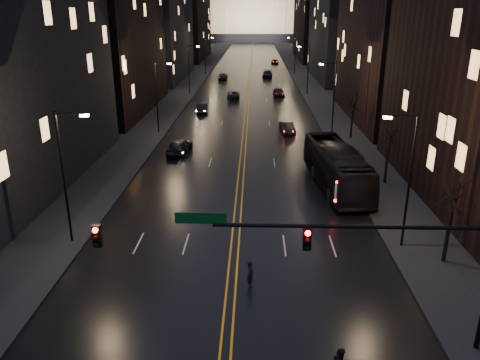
# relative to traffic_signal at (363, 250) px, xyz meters

# --- Properties ---
(ground) EXTENTS (900.00, 900.00, 0.00)m
(ground) POSITION_rel_traffic_signal_xyz_m (-5.91, 0.00, -5.10)
(ground) COLOR black
(ground) RESTS_ON ground
(road) EXTENTS (20.00, 320.00, 0.02)m
(road) POSITION_rel_traffic_signal_xyz_m (-5.91, 130.00, -5.09)
(road) COLOR black
(road) RESTS_ON ground
(sidewalk_left) EXTENTS (8.00, 320.00, 0.16)m
(sidewalk_left) POSITION_rel_traffic_signal_xyz_m (-19.91, 130.00, -5.02)
(sidewalk_left) COLOR black
(sidewalk_left) RESTS_ON ground
(sidewalk_right) EXTENTS (8.00, 320.00, 0.16)m
(sidewalk_right) POSITION_rel_traffic_signal_xyz_m (8.09, 130.00, -5.02)
(sidewalk_right) COLOR black
(sidewalk_right) RESTS_ON ground
(center_line) EXTENTS (0.62, 320.00, 0.01)m
(center_line) POSITION_rel_traffic_signal_xyz_m (-5.91, 130.00, -5.08)
(center_line) COLOR orange
(center_line) RESTS_ON road
(building_left_mid) EXTENTS (12.00, 30.00, 28.00)m
(building_left_mid) POSITION_rel_traffic_signal_xyz_m (-26.91, 54.00, 8.90)
(building_left_mid) COLOR black
(building_left_mid) RESTS_ON ground
(building_left_far) EXTENTS (12.00, 34.00, 20.00)m
(building_left_far) POSITION_rel_traffic_signal_xyz_m (-26.91, 92.00, 4.90)
(building_left_far) COLOR black
(building_left_far) RESTS_ON ground
(building_left_dist) EXTENTS (12.00, 40.00, 24.00)m
(building_left_dist) POSITION_rel_traffic_signal_xyz_m (-26.91, 140.00, 6.90)
(building_left_dist) COLOR black
(building_left_dist) RESTS_ON ground
(building_right_mid) EXTENTS (12.00, 34.00, 26.00)m
(building_right_mid) POSITION_rel_traffic_signal_xyz_m (15.09, 92.00, 7.90)
(building_right_mid) COLOR black
(building_right_mid) RESTS_ON ground
(building_right_dist) EXTENTS (12.00, 40.00, 22.00)m
(building_right_dist) POSITION_rel_traffic_signal_xyz_m (15.09, 140.00, 5.90)
(building_right_dist) COLOR black
(building_right_dist) RESTS_ON ground
(capitol) EXTENTS (90.00, 50.00, 58.50)m
(capitol) POSITION_rel_traffic_signal_xyz_m (-5.91, 250.00, 12.05)
(capitol) COLOR black
(capitol) RESTS_ON ground
(traffic_signal) EXTENTS (17.29, 0.45, 7.00)m
(traffic_signal) POSITION_rel_traffic_signal_xyz_m (0.00, 0.00, 0.00)
(traffic_signal) COLOR black
(traffic_signal) RESTS_ON ground
(streetlamp_right_near) EXTENTS (2.13, 0.25, 9.00)m
(streetlamp_right_near) POSITION_rel_traffic_signal_xyz_m (4.91, 10.00, -0.02)
(streetlamp_right_near) COLOR black
(streetlamp_right_near) RESTS_ON ground
(streetlamp_left_near) EXTENTS (2.13, 0.25, 9.00)m
(streetlamp_left_near) POSITION_rel_traffic_signal_xyz_m (-16.72, 10.00, -0.02)
(streetlamp_left_near) COLOR black
(streetlamp_left_near) RESTS_ON ground
(streetlamp_right_mid) EXTENTS (2.13, 0.25, 9.00)m
(streetlamp_right_mid) POSITION_rel_traffic_signal_xyz_m (4.91, 40.00, -0.02)
(streetlamp_right_mid) COLOR black
(streetlamp_right_mid) RESTS_ON ground
(streetlamp_left_mid) EXTENTS (2.13, 0.25, 9.00)m
(streetlamp_left_mid) POSITION_rel_traffic_signal_xyz_m (-16.72, 40.00, -0.02)
(streetlamp_left_mid) COLOR black
(streetlamp_left_mid) RESTS_ON ground
(streetlamp_right_far) EXTENTS (2.13, 0.25, 9.00)m
(streetlamp_right_far) POSITION_rel_traffic_signal_xyz_m (4.91, 70.00, -0.02)
(streetlamp_right_far) COLOR black
(streetlamp_right_far) RESTS_ON ground
(streetlamp_left_far) EXTENTS (2.13, 0.25, 9.00)m
(streetlamp_left_far) POSITION_rel_traffic_signal_xyz_m (-16.72, 70.00, -0.02)
(streetlamp_left_far) COLOR black
(streetlamp_left_far) RESTS_ON ground
(streetlamp_right_dist) EXTENTS (2.13, 0.25, 9.00)m
(streetlamp_right_dist) POSITION_rel_traffic_signal_xyz_m (4.91, 100.00, -0.02)
(streetlamp_right_dist) COLOR black
(streetlamp_right_dist) RESTS_ON ground
(streetlamp_left_dist) EXTENTS (2.13, 0.25, 9.00)m
(streetlamp_left_dist) POSITION_rel_traffic_signal_xyz_m (-16.72, 100.00, -0.02)
(streetlamp_left_dist) COLOR black
(streetlamp_left_dist) RESTS_ON ground
(tree_right_near) EXTENTS (2.40, 2.40, 6.65)m
(tree_right_near) POSITION_rel_traffic_signal_xyz_m (7.09, 8.00, -0.58)
(tree_right_near) COLOR black
(tree_right_near) RESTS_ON ground
(tree_right_mid) EXTENTS (2.40, 2.40, 6.65)m
(tree_right_mid) POSITION_rel_traffic_signal_xyz_m (7.09, 22.00, -0.58)
(tree_right_mid) COLOR black
(tree_right_mid) RESTS_ON ground
(tree_right_far) EXTENTS (2.40, 2.40, 6.65)m
(tree_right_far) POSITION_rel_traffic_signal_xyz_m (7.09, 38.00, -0.58)
(tree_right_far) COLOR black
(tree_right_far) RESTS_ON ground
(bus) EXTENTS (4.41, 13.49, 3.69)m
(bus) POSITION_rel_traffic_signal_xyz_m (2.56, 21.33, -3.26)
(bus) COLOR black
(bus) RESTS_ON ground
(oncoming_car_a) EXTENTS (2.55, 5.14, 1.68)m
(oncoming_car_a) POSITION_rel_traffic_signal_xyz_m (-12.86, 31.18, -4.26)
(oncoming_car_a) COLOR black
(oncoming_car_a) RESTS_ON ground
(oncoming_car_b) EXTENTS (2.16, 4.75, 1.51)m
(oncoming_car_b) POSITION_rel_traffic_signal_xyz_m (-12.76, 53.10, -4.35)
(oncoming_car_b) COLOR black
(oncoming_car_b) RESTS_ON ground
(oncoming_car_c) EXTENTS (2.26, 4.73, 1.30)m
(oncoming_car_c) POSITION_rel_traffic_signal_xyz_m (-8.48, 66.14, -4.45)
(oncoming_car_c) COLOR black
(oncoming_car_c) RESTS_ON ground
(oncoming_car_d) EXTENTS (2.03, 4.99, 1.45)m
(oncoming_car_d) POSITION_rel_traffic_signal_xyz_m (-12.02, 90.57, -4.38)
(oncoming_car_d) COLOR black
(oncoming_car_d) RESTS_ON ground
(receding_car_a) EXTENTS (2.00, 4.37, 1.39)m
(receding_car_a) POSITION_rel_traffic_signal_xyz_m (-0.46, 40.63, -4.41)
(receding_car_a) COLOR black
(receding_car_a) RESTS_ON ground
(receding_car_b) EXTENTS (2.11, 4.81, 1.61)m
(receding_car_b) POSITION_rel_traffic_signal_xyz_m (-0.28, 67.83, -4.30)
(receding_car_b) COLOR black
(receding_car_b) RESTS_ON ground
(receding_car_c) EXTENTS (2.54, 5.65, 1.61)m
(receding_car_c) POSITION_rel_traffic_signal_xyz_m (-1.73, 94.08, -4.30)
(receding_car_c) COLOR black
(receding_car_c) RESTS_ON ground
(receding_car_d) EXTENTS (2.32, 4.64, 1.26)m
(receding_car_d) POSITION_rel_traffic_signal_xyz_m (1.27, 125.24, -4.47)
(receding_car_d) COLOR black
(receding_car_d) RESTS_ON ground
(pedestrian_a) EXTENTS (0.47, 0.64, 1.62)m
(pedestrian_a) POSITION_rel_traffic_signal_xyz_m (-4.83, 5.00, -4.29)
(pedestrian_a) COLOR black
(pedestrian_a) RESTS_ON ground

